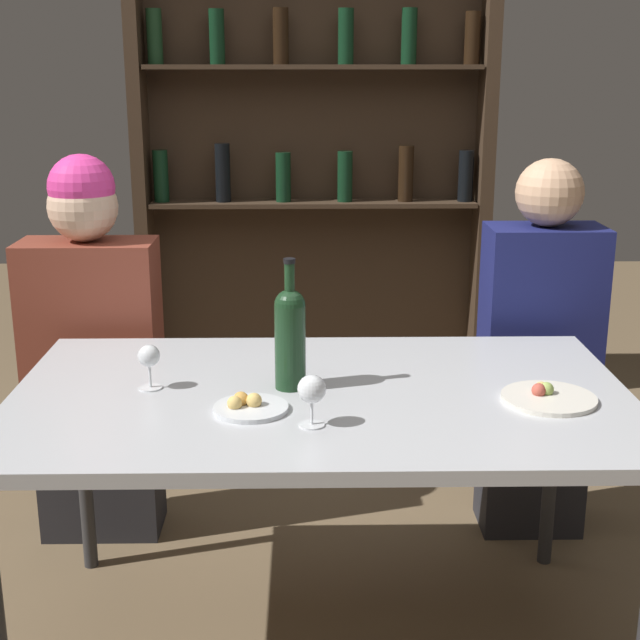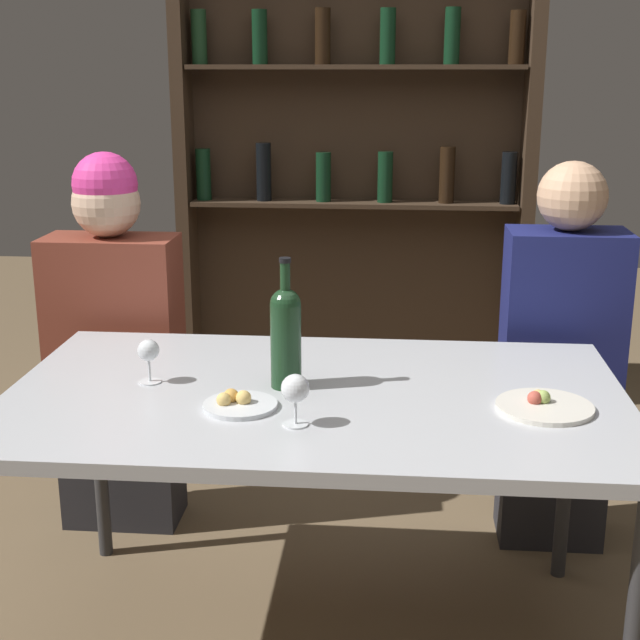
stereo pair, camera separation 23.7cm
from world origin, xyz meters
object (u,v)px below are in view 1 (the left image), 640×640
wine_glass_0 (149,358)px  seated_person_right (538,360)px  wine_glass_1 (312,391)px  seated_person_left (94,356)px  food_plate_1 (548,397)px  food_plate_0 (249,406)px  wine_bottle (290,334)px

wine_glass_0 → seated_person_right: bearing=28.1°
wine_glass_1 → seated_person_right: (0.76, 0.88, -0.22)m
seated_person_right → seated_person_left: bearing=180.0°
wine_glass_0 → seated_person_left: bearing=115.4°
wine_glass_1 → food_plate_1: wine_glass_1 is taller
wine_glass_0 → food_plate_1: 1.01m
wine_glass_0 → food_plate_0: wine_glass_0 is taller
wine_bottle → food_plate_1: bearing=-9.0°
wine_glass_0 → seated_person_right: (1.17, 0.63, -0.22)m
food_plate_0 → seated_person_left: (-0.56, 0.78, -0.13)m
wine_bottle → food_plate_0: bearing=-121.9°
wine_bottle → wine_glass_1: bearing=-78.3°
food_plate_0 → food_plate_1: (0.74, 0.06, -0.00)m
wine_bottle → wine_glass_1: wine_bottle is taller
wine_bottle → seated_person_right: seated_person_right is taller
wine_glass_0 → wine_glass_1: 0.49m
wine_glass_0 → food_plate_1: wine_glass_0 is taller
seated_person_right → food_plate_1: bearing=-103.1°
food_plate_1 → seated_person_right: size_ratio=0.19×
wine_bottle → wine_glass_1: size_ratio=2.75×
wine_bottle → seated_person_right: (0.81, 0.62, -0.28)m
food_plate_1 → seated_person_right: bearing=76.9°
wine_glass_1 → food_plate_0: (-0.15, 0.10, -0.07)m
food_plate_1 → food_plate_0: bearing=-175.7°
wine_glass_0 → wine_glass_1: wine_glass_1 is taller
wine_glass_0 → wine_glass_1: bearing=-31.5°
food_plate_0 → seated_person_right: (0.91, 0.78, -0.15)m
wine_glass_1 → food_plate_0: wine_glass_1 is taller
food_plate_1 → seated_person_left: 1.50m
food_plate_1 → wine_glass_0: bearing=174.3°
wine_glass_1 → wine_glass_0: bearing=148.5°
wine_bottle → seated_person_left: bearing=136.5°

